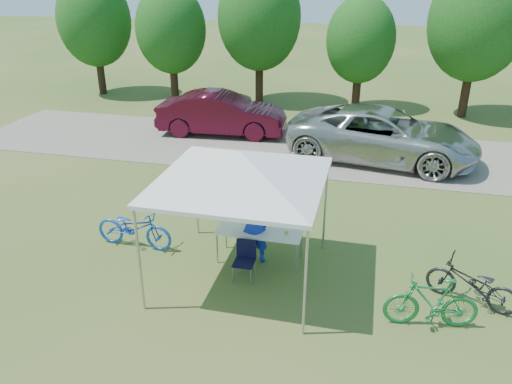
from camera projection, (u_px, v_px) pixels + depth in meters
ground at (242, 275)px, 10.39m from camera, size 100.00×100.00×0.00m
gravel_strip at (301, 149)px, 17.46m from camera, size 24.00×5.00×0.02m
canopy at (241, 156)px, 9.29m from camera, size 4.53×4.53×3.00m
treeline at (319, 25)px, 21.42m from camera, size 24.89×4.28×6.30m
folding_table at (260, 231)px, 10.64m from camera, size 1.83×0.76×0.75m
folding_chair at (245, 256)px, 10.16m from camera, size 0.42×0.43×0.81m
cooler at (243, 221)px, 10.64m from camera, size 0.43×0.30×0.31m
ice_cream_cup at (287, 233)px, 10.44m from camera, size 0.08×0.08×0.06m
cyclist at (254, 225)px, 10.51m from camera, size 0.77×0.66×1.80m
bike_blue at (134, 228)px, 11.27m from camera, size 1.85×0.72×0.96m
bike_green at (431, 302)px, 8.75m from camera, size 1.70×0.69×0.99m
bike_dark at (472, 284)px, 9.33m from camera, size 1.80×1.16×0.89m
minivan at (382, 135)px, 16.21m from camera, size 6.45×3.70×1.69m
sedan at (222, 114)px, 18.74m from camera, size 4.90×2.04×1.58m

